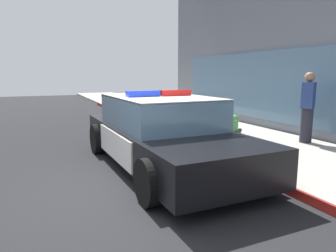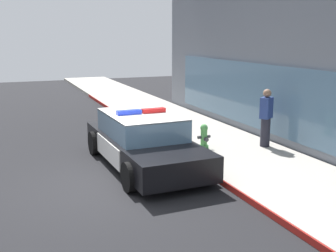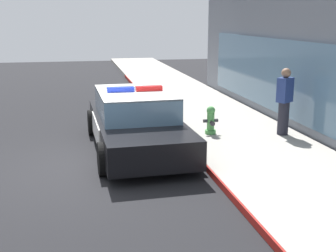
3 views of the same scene
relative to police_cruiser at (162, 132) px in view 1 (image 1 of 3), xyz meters
name	(u,v)px [view 1 (image 1 of 3)]	position (x,y,z in m)	size (l,w,h in m)	color
ground	(127,198)	(1.31, -1.11, -0.68)	(48.00, 48.00, 0.00)	black
sidewalk	(318,164)	(1.31, 2.76, -0.60)	(48.00, 3.13, 0.15)	#A39E93
curb_red_paint	(252,174)	(1.31, 1.18, -0.60)	(28.80, 0.04, 0.14)	maroon
police_cruiser	(162,132)	(0.00, 0.00, 0.00)	(4.92, 2.22, 1.49)	black
fire_hydrant	(234,131)	(-0.43, 1.99, -0.18)	(0.34, 0.39, 0.73)	#4C994C
pedestrian_on_sidewalk	(308,107)	(0.01, 3.80, 0.33)	(0.43, 0.48, 1.71)	#23232D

